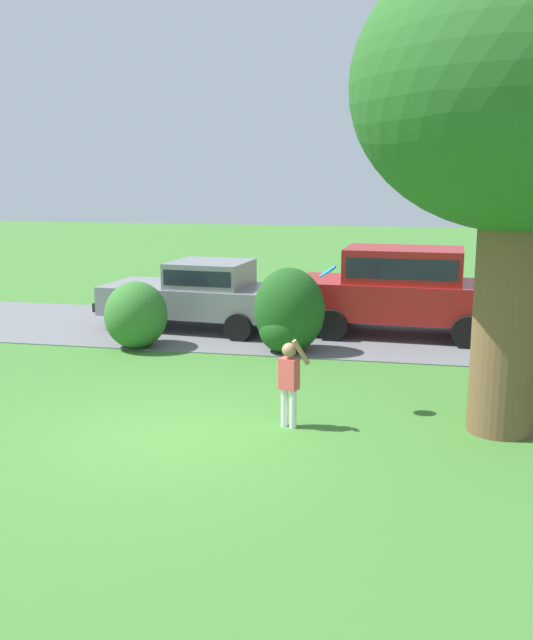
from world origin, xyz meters
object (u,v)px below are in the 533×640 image
object	(u,v)px
parked_sedan	(201,292)
frisbee	(328,272)
oak_tree_large	(531,104)
child_thrower	(289,378)
parked_suv	(403,287)

from	to	relation	value
parked_sedan	frisbee	xyz separation A→B (m)	(3.47, -5.16, 1.25)
oak_tree_large	frisbee	world-z (taller)	oak_tree_large
oak_tree_large	parked_sedan	size ratio (longest dim) A/B	1.42
child_thrower	frisbee	size ratio (longest dim) A/B	4.58
oak_tree_large	frisbee	size ratio (longest dim) A/B	22.90
parked_sedan	child_thrower	size ratio (longest dim) A/B	3.53
parked_sedan	parked_suv	xyz separation A→B (m)	(4.47, 0.26, 0.23)
oak_tree_large	parked_suv	world-z (taller)	oak_tree_large
child_thrower	frisbee	world-z (taller)	frisbee
child_thrower	oak_tree_large	bearing A→B (deg)	10.46
parked_suv	frisbee	bearing A→B (deg)	-100.45
parked_suv	frisbee	world-z (taller)	frisbee
oak_tree_large	parked_suv	bearing A→B (deg)	105.73
parked_sedan	parked_suv	world-z (taller)	parked_suv
parked_suv	oak_tree_large	bearing A→B (deg)	-74.27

